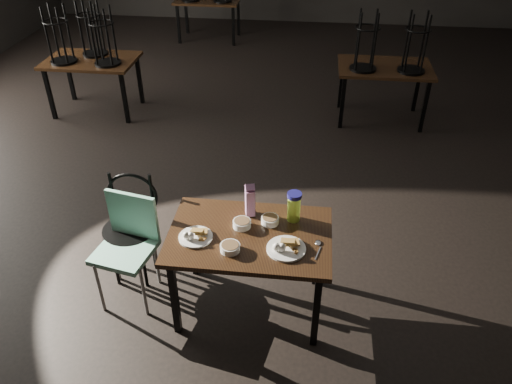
# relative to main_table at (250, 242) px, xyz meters

# --- Properties ---
(main_table) EXTENTS (1.20, 0.80, 0.75)m
(main_table) POSITION_rel_main_table_xyz_m (0.00, 0.00, 0.00)
(main_table) COLOR black
(main_table) RESTS_ON ground
(plate_left) EXTENTS (0.25, 0.25, 0.08)m
(plate_left) POSITION_rel_main_table_xyz_m (-0.39, -0.09, 0.10)
(plate_left) COLOR white
(plate_left) RESTS_ON main_table
(plate_right) EXTENTS (0.28, 0.28, 0.09)m
(plate_right) POSITION_rel_main_table_xyz_m (0.28, -0.14, 0.10)
(plate_right) COLOR white
(plate_right) RESTS_ON main_table
(bowl_near) EXTENTS (0.14, 0.14, 0.05)m
(bowl_near) POSITION_rel_main_table_xyz_m (-0.07, 0.08, 0.11)
(bowl_near) COLOR white
(bowl_near) RESTS_ON main_table
(bowl_far) EXTENTS (0.13, 0.13, 0.05)m
(bowl_far) POSITION_rel_main_table_xyz_m (0.14, 0.15, 0.11)
(bowl_far) COLOR white
(bowl_far) RESTS_ON main_table
(bowl_big) EXTENTS (0.14, 0.14, 0.05)m
(bowl_big) POSITION_rel_main_table_xyz_m (-0.11, -0.19, 0.11)
(bowl_big) COLOR white
(bowl_big) RESTS_ON main_table
(juice_carton) EXTENTS (0.09, 0.09, 0.28)m
(juice_carton) POSITION_rel_main_table_xyz_m (-0.03, 0.24, 0.21)
(juice_carton) COLOR #851874
(juice_carton) RESTS_ON main_table
(water_bottle) EXTENTS (0.12, 0.12, 0.24)m
(water_bottle) POSITION_rel_main_table_xyz_m (0.31, 0.21, 0.20)
(water_bottle) COLOR #C2F046
(water_bottle) RESTS_ON main_table
(spoon) EXTENTS (0.06, 0.22, 0.01)m
(spoon) POSITION_rel_main_table_xyz_m (0.50, -0.06, 0.08)
(spoon) COLOR silver
(spoon) RESTS_ON main_table
(bentwood_chair) EXTENTS (0.44, 0.44, 0.93)m
(bentwood_chair) POSITION_rel_main_table_xyz_m (-1.03, 0.31, -0.12)
(bentwood_chair) COLOR black
(bentwood_chair) RESTS_ON ground
(school_chair) EXTENTS (0.50, 0.50, 0.91)m
(school_chair) POSITION_rel_main_table_xyz_m (-0.97, 0.06, -0.12)
(school_chair) COLOR #77BAA2
(school_chair) RESTS_ON ground
(bg_table_left) EXTENTS (1.20, 0.80, 1.48)m
(bg_table_left) POSITION_rel_main_table_xyz_m (-2.58, 3.37, 0.11)
(bg_table_left) COLOR black
(bg_table_left) RESTS_ON ground
(bg_table_right) EXTENTS (1.20, 0.80, 1.48)m
(bg_table_right) POSITION_rel_main_table_xyz_m (1.31, 3.54, 0.08)
(bg_table_right) COLOR black
(bg_table_right) RESTS_ON ground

